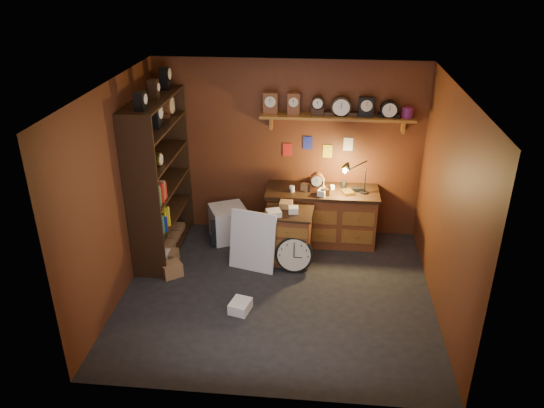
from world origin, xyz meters
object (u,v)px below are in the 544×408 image
(workbench, at_px, (322,213))
(low_cabinet, at_px, (288,234))
(shelving_unit, at_px, (157,172))
(big_round_clock, at_px, (294,255))

(workbench, distance_m, low_cabinet, 0.77)
(low_cabinet, bearing_deg, workbench, 56.13)
(shelving_unit, distance_m, low_cabinet, 2.05)
(workbench, bearing_deg, big_round_clock, -111.66)
(workbench, height_order, big_round_clock, workbench)
(shelving_unit, bearing_deg, low_cabinet, -3.48)
(low_cabinet, relative_size, big_round_clock, 1.65)
(shelving_unit, height_order, big_round_clock, shelving_unit)
(workbench, relative_size, big_round_clock, 3.19)
(shelving_unit, xyz_separation_m, low_cabinet, (1.87, -0.11, -0.83))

